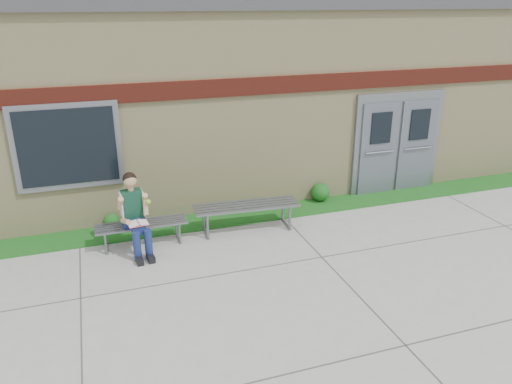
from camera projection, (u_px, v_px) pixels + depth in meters
name	position (u px, v px, depth m)	size (l,w,h in m)	color
ground	(279.00, 281.00, 7.95)	(80.00, 80.00, 0.00)	#9E9E99
grass_strip	(233.00, 217.00, 10.24)	(16.00, 0.80, 0.02)	#144B16
school_building	(194.00, 89.00, 12.47)	(16.20, 6.22, 4.20)	beige
bench_left	(142.00, 228.00, 9.03)	(1.63, 0.46, 0.42)	slate
bench_right	(247.00, 210.00, 9.60)	(2.05, 0.70, 0.52)	slate
girl	(135.00, 214.00, 8.67)	(0.57, 0.92, 1.43)	navy
shrub_mid	(111.00, 221.00, 9.69)	(0.30, 0.30, 0.30)	#144B16
shrub_east	(320.00, 192.00, 11.01)	(0.40, 0.40, 0.40)	#144B16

